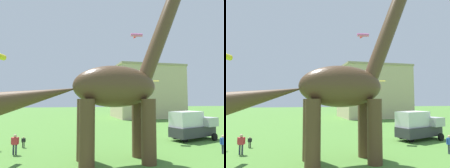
{
  "view_description": "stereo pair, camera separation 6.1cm",
  "coord_description": "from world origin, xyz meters",
  "views": [
    {
      "loc": [
        -2.82,
        -9.43,
        4.53
      ],
      "look_at": [
        0.91,
        6.07,
        5.76
      ],
      "focal_mm": 33.02,
      "sensor_mm": 36.0,
      "label": 1
    },
    {
      "loc": [
        -2.76,
        -9.44,
        4.53
      ],
      "look_at": [
        0.91,
        6.07,
        5.76
      ],
      "focal_mm": 33.02,
      "sensor_mm": 36.0,
      "label": 2
    }
  ],
  "objects": [
    {
      "name": "person_far_spectator",
      "position": [
        -6.58,
        9.33,
        1.01
      ],
      "size": [
        0.62,
        0.27,
        1.67
      ],
      "rotation": [
        0.0,
        0.0,
        1.39
      ],
      "color": "#2D3347",
      "rests_on": "ground_plane"
    },
    {
      "name": "parked_box_truck",
      "position": [
        11.61,
        11.57,
        1.65
      ],
      "size": [
        5.97,
        3.66,
        3.2
      ],
      "rotation": [
        0.0,
        0.0,
        0.3
      ],
      "color": "#38383D",
      "rests_on": "ground_plane"
    },
    {
      "name": "background_building_block",
      "position": [
        18.48,
        40.9,
        6.64
      ],
      "size": [
        16.81,
        12.4,
        13.27
      ],
      "color": "#CCB78E",
      "rests_on": "ground_plane"
    },
    {
      "name": "kite_mid_center",
      "position": [
        7.3,
        11.91,
        6.64
      ],
      "size": [
        1.14,
        1.05,
        1.13
      ],
      "color": "yellow"
    },
    {
      "name": "kite_trailing",
      "position": [
        6.89,
        16.65,
        13.34
      ],
      "size": [
        1.61,
        1.43,
        0.46
      ],
      "color": "pink"
    },
    {
      "name": "person_strolling_adult",
      "position": [
        -6.34,
        11.89,
        0.62
      ],
      "size": [
        0.38,
        0.17,
        1.02
      ],
      "rotation": [
        0.0,
        0.0,
        2.59
      ],
      "color": "black",
      "rests_on": "ground_plane"
    },
    {
      "name": "dinosaur_sculpture",
      "position": [
        0.92,
        5.42,
        5.53
      ],
      "size": [
        14.63,
        3.1,
        15.29
      ],
      "rotation": [
        0.0,
        0.0,
        -0.25
      ],
      "color": "#513823",
      "rests_on": "ground_plane"
    },
    {
      "name": "person_watching_child",
      "position": [
        10.45,
        5.57,
        0.94
      ],
      "size": [
        0.58,
        0.26,
        1.56
      ],
      "rotation": [
        0.0,
        0.0,
        0.01
      ],
      "color": "#2D3347",
      "rests_on": "ground_plane"
    }
  ]
}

